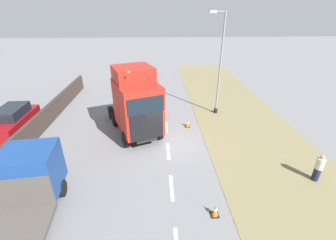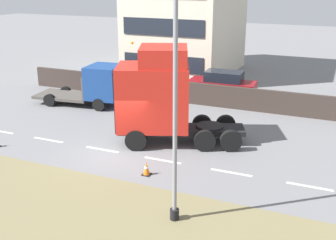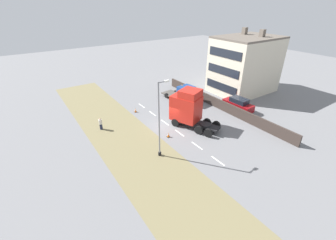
# 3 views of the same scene
# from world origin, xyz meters

# --- Properties ---
(ground_plane) EXTENTS (120.00, 120.00, 0.00)m
(ground_plane) POSITION_xyz_m (0.00, 0.00, 0.00)
(ground_plane) COLOR slate
(ground_plane) RESTS_ON ground
(grass_verge) EXTENTS (7.00, 44.00, 0.01)m
(grass_verge) POSITION_xyz_m (-6.00, 0.00, 0.01)
(grass_verge) COLOR olive
(grass_verge) RESTS_ON ground
(lane_markings) EXTENTS (0.16, 17.80, 0.00)m
(lane_markings) POSITION_xyz_m (0.00, -0.70, 0.00)
(lane_markings) COLOR white
(lane_markings) RESTS_ON ground
(boundary_wall) EXTENTS (0.25, 24.00, 1.42)m
(boundary_wall) POSITION_xyz_m (9.00, 0.00, 0.71)
(boundary_wall) COLOR #382D28
(boundary_wall) RESTS_ON ground
(building_block) EXTENTS (10.43, 7.53, 10.22)m
(building_block) POSITION_xyz_m (17.66, 3.19, 4.57)
(building_block) COLOR beige
(building_block) RESTS_ON ground
(lorry_cab) EXTENTS (4.57, 6.51, 4.94)m
(lorry_cab) POSITION_xyz_m (2.02, -1.18, 2.39)
(lorry_cab) COLOR black
(lorry_cab) RESTS_ON ground
(flatbed_truck) EXTENTS (2.82, 5.99, 2.64)m
(flatbed_truck) POSITION_xyz_m (6.18, 4.91, 1.40)
(flatbed_truck) COLOR navy
(flatbed_truck) RESTS_ON ground
(parked_car) EXTENTS (1.99, 4.50, 1.94)m
(parked_car) POSITION_xyz_m (10.73, -1.95, 0.95)
(parked_car) COLOR maroon
(parked_car) RESTS_ON ground
(lamp_post) EXTENTS (1.28, 0.31, 7.92)m
(lamp_post) POSITION_xyz_m (-4.25, -4.66, 3.69)
(lamp_post) COLOR black
(lamp_post) RESTS_ON ground
(traffic_cone_trailing) EXTENTS (0.36, 0.36, 0.58)m
(traffic_cone_trailing) POSITION_xyz_m (-1.60, -2.27, 0.28)
(traffic_cone_trailing) COLOR black
(traffic_cone_trailing) RESTS_ON ground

